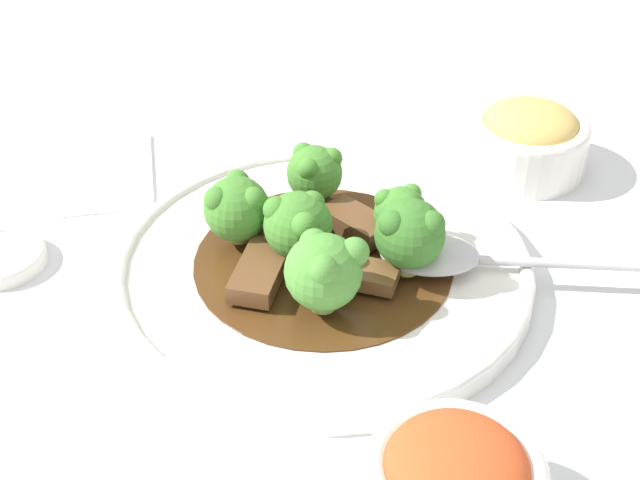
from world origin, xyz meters
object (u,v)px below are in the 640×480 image
(beef_strip_3, at_px, (354,273))
(beef_strip_0, at_px, (353,223))
(beef_strip_2, at_px, (298,221))
(serving_spoon, at_px, (446,255))
(beef_strip_1, at_px, (257,271))
(broccoli_floret_0, at_px, (233,207))
(main_plate, at_px, (320,267))
(broccoli_floret_4, at_px, (326,270))
(broccoli_floret_2, at_px, (397,212))
(broccoli_floret_5, at_px, (294,227))
(broccoli_floret_3, at_px, (406,232))
(side_bowl_appetizer, at_px, (526,139))
(broccoli_floret_1, at_px, (311,172))

(beef_strip_3, bearing_deg, beef_strip_0, -0.55)
(beef_strip_2, xyz_separation_m, serving_spoon, (-0.04, -0.10, 0.00))
(beef_strip_1, bearing_deg, broccoli_floret_0, 21.90)
(main_plate, bearing_deg, beef_strip_1, 120.09)
(beef_strip_0, bearing_deg, broccoli_floret_4, 167.03)
(main_plate, relative_size, broccoli_floret_2, 7.05)
(broccoli_floret_5, bearing_deg, beef_strip_0, -48.98)
(beef_strip_1, height_order, broccoli_floret_5, broccoli_floret_5)
(main_plate, bearing_deg, broccoli_floret_4, -175.47)
(broccoli_floret_2, bearing_deg, beef_strip_1, 115.36)
(broccoli_floret_4, bearing_deg, beef_strip_2, 12.81)
(broccoli_floret_3, bearing_deg, broccoli_floret_2, 4.92)
(beef_strip_0, xyz_separation_m, serving_spoon, (-0.04, -0.06, -0.00))
(beef_strip_0, height_order, broccoli_floret_3, broccoli_floret_3)
(beef_strip_1, relative_size, side_bowl_appetizer, 0.67)
(beef_strip_1, bearing_deg, broccoli_floret_3, -84.44)
(broccoli_floret_5, bearing_deg, side_bowl_appetizer, -50.98)
(broccoli_floret_0, height_order, broccoli_floret_1, broccoli_floret_0)
(broccoli_floret_3, distance_m, broccoli_floret_5, 0.08)
(beef_strip_0, distance_m, broccoli_floret_1, 0.05)
(broccoli_floret_5, relative_size, serving_spoon, 0.24)
(beef_strip_3, bearing_deg, broccoli_floret_5, 63.32)
(main_plate, height_order, broccoli_floret_4, broccoli_floret_4)
(main_plate, xyz_separation_m, side_bowl_appetizer, (0.15, -0.17, 0.02))
(main_plate, relative_size, beef_strip_2, 4.03)
(side_bowl_appetizer, bearing_deg, broccoli_floret_0, 118.57)
(broccoli_floret_0, bearing_deg, beef_strip_3, -118.73)
(broccoli_floret_0, relative_size, broccoli_floret_4, 0.91)
(broccoli_floret_1, bearing_deg, beef_strip_3, -161.97)
(beef_strip_2, height_order, broccoli_floret_1, broccoli_floret_1)
(beef_strip_2, xyz_separation_m, broccoli_floret_5, (-0.04, 0.00, 0.02))
(broccoli_floret_0, distance_m, serving_spoon, 0.15)
(beef_strip_3, bearing_deg, broccoli_floret_1, 18.03)
(beef_strip_0, bearing_deg, broccoli_floret_2, -108.04)
(broccoli_floret_2, bearing_deg, serving_spoon, -129.76)
(main_plate, height_order, broccoli_floret_1, broccoli_floret_1)
(beef_strip_1, bearing_deg, broccoli_floret_1, -21.29)
(broccoli_floret_1, bearing_deg, broccoli_floret_3, -141.84)
(broccoli_floret_0, distance_m, broccoli_floret_4, 0.10)
(beef_strip_3, relative_size, side_bowl_appetizer, 0.61)
(beef_strip_0, height_order, side_bowl_appetizer, side_bowl_appetizer)
(broccoli_floret_5, bearing_deg, broccoli_floret_0, 59.44)
(beef_strip_1, height_order, broccoli_floret_1, broccoli_floret_1)
(beef_strip_0, xyz_separation_m, broccoli_floret_3, (-0.05, -0.03, 0.03))
(beef_strip_0, relative_size, broccoli_floret_1, 1.15)
(beef_strip_2, bearing_deg, broccoli_floret_2, -101.83)
(broccoli_floret_4, distance_m, broccoli_floret_5, 0.05)
(beef_strip_1, distance_m, broccoli_floret_1, 0.10)
(beef_strip_3, relative_size, broccoli_floret_0, 1.22)
(broccoli_floret_0, relative_size, broccoli_floret_3, 0.89)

